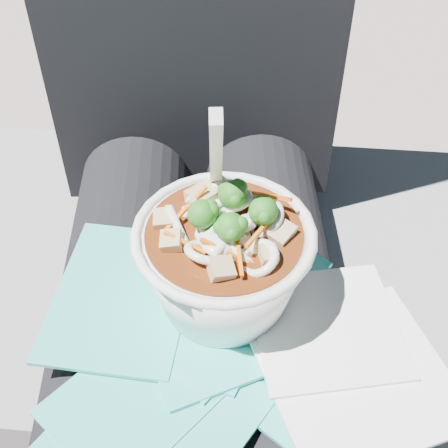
{
  "coord_description": "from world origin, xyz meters",
  "views": [
    {
      "loc": [
        0.02,
        -0.38,
        1.07
      ],
      "look_at": [
        0.03,
        -0.03,
        0.71
      ],
      "focal_mm": 50.0,
      "sensor_mm": 36.0,
      "label": 1
    }
  ],
  "objects_px": {
    "plastic_bag": "(201,324)",
    "udon_bowl": "(225,257)",
    "stone_ledge": "(204,358)",
    "person_body": "(197,243)",
    "lap": "(198,323)"
  },
  "relations": [
    {
      "from": "lap",
      "to": "stone_ledge",
      "type": "bearing_deg",
      "value": 90.0
    },
    {
      "from": "lap",
      "to": "person_body",
      "type": "xyz_separation_m",
      "value": [
        -0.0,
        0.09,
        0.02
      ]
    },
    {
      "from": "lap",
      "to": "person_body",
      "type": "relative_size",
      "value": 0.48
    },
    {
      "from": "person_body",
      "to": "udon_bowl",
      "type": "relative_size",
      "value": 5.02
    },
    {
      "from": "udon_bowl",
      "to": "plastic_bag",
      "type": "bearing_deg",
      "value": -130.51
    },
    {
      "from": "stone_ledge",
      "to": "lap",
      "type": "distance_m",
      "value": 0.34
    },
    {
      "from": "udon_bowl",
      "to": "person_body",
      "type": "bearing_deg",
      "value": 102.69
    },
    {
      "from": "stone_ledge",
      "to": "person_body",
      "type": "bearing_deg",
      "value": -90.0
    },
    {
      "from": "stone_ledge",
      "to": "udon_bowl",
      "type": "height_order",
      "value": "udon_bowl"
    },
    {
      "from": "plastic_bag",
      "to": "udon_bowl",
      "type": "height_order",
      "value": "udon_bowl"
    },
    {
      "from": "stone_ledge",
      "to": "plastic_bag",
      "type": "distance_m",
      "value": 0.43
    },
    {
      "from": "plastic_bag",
      "to": "udon_bowl",
      "type": "relative_size",
      "value": 1.81
    },
    {
      "from": "person_body",
      "to": "plastic_bag",
      "type": "relative_size",
      "value": 2.77
    },
    {
      "from": "person_body",
      "to": "plastic_bag",
      "type": "xyz_separation_m",
      "value": [
        0.0,
        -0.15,
        0.05
      ]
    },
    {
      "from": "person_body",
      "to": "plastic_bag",
      "type": "height_order",
      "value": "person_body"
    }
  ]
}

